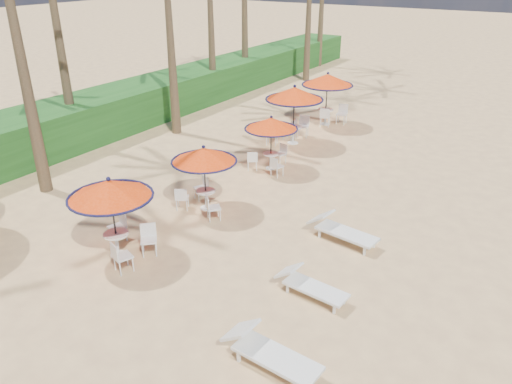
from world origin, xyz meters
TOP-DOWN VIEW (x-y plane):
  - ground at (0.00, 0.00)m, footprint 160.00×160.00m
  - scrub_hedge at (-13.50, 11.00)m, footprint 3.00×40.00m
  - station_0 at (-4.82, -0.19)m, footprint 2.25×2.25m
  - station_1 at (-4.59, 3.32)m, footprint 2.10×2.10m
  - station_2 at (-4.55, 7.41)m, footprint 2.05×2.05m
  - station_3 at (-5.29, 10.52)m, footprint 2.51×2.62m
  - station_4 at (-5.19, 13.82)m, footprint 2.47×2.47m
  - lounger_near at (0.74, -1.53)m, footprint 2.16×0.80m
  - lounger_mid at (0.39, 0.97)m, footprint 1.89×0.75m
  - lounger_far at (-0.05, 3.80)m, footprint 2.17×0.95m

SIDE VIEW (x-z plane):
  - ground at x=0.00m, z-range 0.00..0.00m
  - lounger_mid at x=0.39m, z-range -0.02..0.64m
  - lounger_far at x=-0.05m, z-range -0.02..0.73m
  - lounger_near at x=0.74m, z-range -0.02..0.73m
  - scrub_hedge at x=-13.50m, z-range 0.00..1.80m
  - station_2 at x=-4.55m, z-range 0.49..2.63m
  - station_1 at x=-4.59m, z-range 0.51..2.70m
  - station_0 at x=-4.82m, z-range 0.54..2.90m
  - station_3 at x=-5.29m, z-range 0.60..3.22m
  - station_4 at x=-5.19m, z-range 0.68..3.26m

